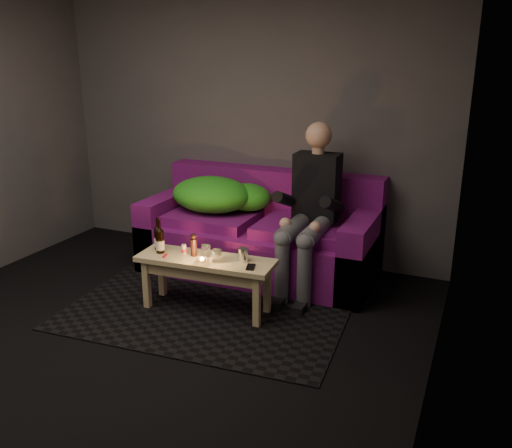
{
  "coord_description": "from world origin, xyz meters",
  "views": [
    {
      "loc": [
        2.18,
        -2.59,
        1.98
      ],
      "look_at": [
        0.42,
        1.47,
        0.57
      ],
      "focal_mm": 38.0,
      "sensor_mm": 36.0,
      "label": 1
    }
  ],
  "objects_px": {
    "person": "(310,206)",
    "beer_bottle_a": "(158,238)",
    "sofa": "(261,237)",
    "coffee_table": "(206,268)",
    "steel_cup": "(243,255)",
    "beer_bottle_b": "(160,241)"
  },
  "relations": [
    {
      "from": "sofa",
      "to": "beer_bottle_b",
      "type": "xyz_separation_m",
      "value": [
        -0.46,
        -0.99,
        0.22
      ]
    },
    {
      "from": "person",
      "to": "beer_bottle_a",
      "type": "height_order",
      "value": "person"
    },
    {
      "from": "sofa",
      "to": "coffee_table",
      "type": "bearing_deg",
      "value": -94.2
    },
    {
      "from": "steel_cup",
      "to": "beer_bottle_a",
      "type": "bearing_deg",
      "value": -177.38
    },
    {
      "from": "person",
      "to": "steel_cup",
      "type": "xyz_separation_m",
      "value": [
        -0.29,
        -0.72,
        -0.24
      ]
    },
    {
      "from": "sofa",
      "to": "person",
      "type": "relative_size",
      "value": 1.5
    },
    {
      "from": "sofa",
      "to": "steel_cup",
      "type": "height_order",
      "value": "sofa"
    },
    {
      "from": "coffee_table",
      "to": "beer_bottle_b",
      "type": "bearing_deg",
      "value": -174.65
    },
    {
      "from": "beer_bottle_a",
      "to": "person",
      "type": "bearing_deg",
      "value": 36.08
    },
    {
      "from": "beer_bottle_a",
      "to": "sofa",
      "type": "bearing_deg",
      "value": 61.08
    },
    {
      "from": "coffee_table",
      "to": "steel_cup",
      "type": "xyz_separation_m",
      "value": [
        0.3,
        0.06,
        0.13
      ]
    },
    {
      "from": "beer_bottle_a",
      "to": "beer_bottle_b",
      "type": "height_order",
      "value": "beer_bottle_b"
    },
    {
      "from": "person",
      "to": "coffee_table",
      "type": "height_order",
      "value": "person"
    },
    {
      "from": "person",
      "to": "coffee_table",
      "type": "xyz_separation_m",
      "value": [
        -0.59,
        -0.78,
        -0.37
      ]
    },
    {
      "from": "coffee_table",
      "to": "steel_cup",
      "type": "bearing_deg",
      "value": 10.83
    },
    {
      "from": "sofa",
      "to": "person",
      "type": "distance_m",
      "value": 0.68
    },
    {
      "from": "sofa",
      "to": "coffee_table",
      "type": "relative_size",
      "value": 1.91
    },
    {
      "from": "person",
      "to": "steel_cup",
      "type": "height_order",
      "value": "person"
    },
    {
      "from": "coffee_table",
      "to": "beer_bottle_a",
      "type": "relative_size",
      "value": 4.2
    },
    {
      "from": "beer_bottle_a",
      "to": "steel_cup",
      "type": "bearing_deg",
      "value": 2.62
    },
    {
      "from": "sofa",
      "to": "person",
      "type": "xyz_separation_m",
      "value": [
        0.52,
        -0.17,
        0.4
      ]
    },
    {
      "from": "sofa",
      "to": "beer_bottle_a",
      "type": "relative_size",
      "value": 8.03
    }
  ]
}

